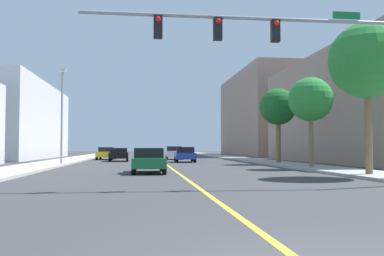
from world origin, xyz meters
TOP-DOWN VIEW (x-y plane):
  - ground at (0.00, 42.00)m, footprint 192.00×192.00m
  - sidewalk_left at (-9.57, 42.00)m, footprint 3.38×168.00m
  - sidewalk_right at (9.57, 42.00)m, footprint 3.38×168.00m
  - lane_marking_center at (0.00, 42.00)m, footprint 0.16×144.00m
  - building_right_near at (21.02, 33.62)m, footprint 14.46×26.33m
  - building_right_far at (22.43, 65.11)m, footprint 17.28×27.24m
  - traffic_signal_mast at (3.92, 10.52)m, footprint 12.68×0.36m
  - street_lamp at (-8.38, 29.82)m, footprint 0.56×0.28m
  - palm_near at (9.01, 14.82)m, footprint 3.76×3.76m
  - palm_mid at (9.20, 22.33)m, footprint 2.96×2.96m
  - palm_far at (9.44, 29.85)m, footprint 3.12×3.12m
  - car_yellow at (-6.12, 44.96)m, footprint 1.99×4.58m
  - car_white at (1.72, 44.63)m, footprint 2.07×4.40m
  - car_blue at (2.08, 35.58)m, footprint 1.97×4.03m
  - car_black at (-4.36, 38.92)m, footprint 2.06×4.26m
  - car_green at (-1.65, 19.28)m, footprint 1.85×4.28m

SIDE VIEW (x-z plane):
  - ground at x=0.00m, z-range 0.00..0.00m
  - lane_marking_center at x=0.00m, z-range 0.00..0.01m
  - sidewalk_left at x=-9.57m, z-range 0.00..0.15m
  - sidewalk_right at x=9.57m, z-range 0.00..0.15m
  - car_black at x=-4.36m, z-range 0.04..1.39m
  - car_green at x=-1.65m, z-range 0.01..1.42m
  - car_yellow at x=-6.12m, z-range 0.02..1.45m
  - car_blue at x=2.08m, z-range 0.01..1.47m
  - car_white at x=1.72m, z-range 0.01..1.54m
  - street_lamp at x=-8.38m, z-range 0.57..8.14m
  - palm_mid at x=9.20m, z-range 1.62..7.61m
  - palm_far at x=9.44m, z-range 1.67..7.95m
  - building_right_near at x=21.02m, z-range 0.00..10.16m
  - traffic_signal_mast at x=3.92m, z-range 1.85..8.45m
  - palm_near at x=9.01m, z-range 1.97..9.46m
  - building_right_far at x=22.43m, z-range 0.00..13.85m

